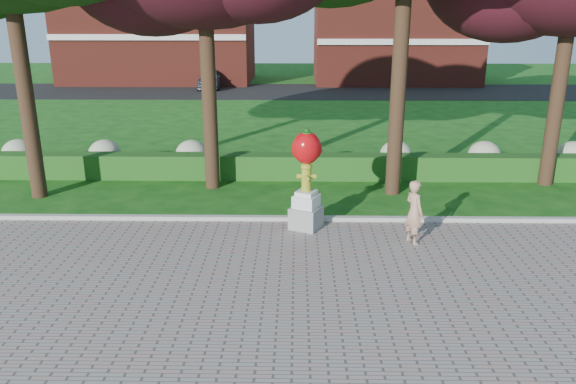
# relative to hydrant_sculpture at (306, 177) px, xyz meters

# --- Properties ---
(ground) EXTENTS (100.00, 100.00, 0.00)m
(ground) POSITION_rel_hydrant_sculpture_xyz_m (-0.85, -2.50, -1.38)
(ground) COLOR #124812
(ground) RESTS_ON ground
(curb) EXTENTS (40.00, 0.18, 0.15)m
(curb) POSITION_rel_hydrant_sculpture_xyz_m (-0.85, 0.50, -1.30)
(curb) COLOR #ADADA5
(curb) RESTS_ON ground
(lawn_hedge) EXTENTS (24.00, 0.70, 0.80)m
(lawn_hedge) POSITION_rel_hydrant_sculpture_xyz_m (-0.85, 4.50, -0.98)
(lawn_hedge) COLOR #204B15
(lawn_hedge) RESTS_ON ground
(hydrangea_row) EXTENTS (20.10, 1.10, 0.99)m
(hydrangea_row) POSITION_rel_hydrant_sculpture_xyz_m (-0.28, 5.50, -0.83)
(hydrangea_row) COLOR tan
(hydrangea_row) RESTS_ON ground
(street) EXTENTS (50.00, 8.00, 0.02)m
(street) POSITION_rel_hydrant_sculpture_xyz_m (-0.85, 25.50, -1.37)
(street) COLOR black
(street) RESTS_ON ground
(building_left) EXTENTS (14.00, 8.00, 7.00)m
(building_left) POSITION_rel_hydrant_sculpture_xyz_m (-10.85, 31.50, 2.12)
(building_left) COLOR maroon
(building_left) RESTS_ON ground
(building_right) EXTENTS (12.00, 8.00, 6.40)m
(building_right) POSITION_rel_hydrant_sculpture_xyz_m (7.15, 31.50, 1.82)
(building_right) COLOR maroon
(building_right) RESTS_ON ground
(hydrant_sculpture) EXTENTS (0.91, 0.91, 2.52)m
(hydrant_sculpture) POSITION_rel_hydrant_sculpture_xyz_m (0.00, 0.00, 0.00)
(hydrant_sculpture) COLOR gray
(hydrant_sculpture) RESTS_ON walkway
(woman) EXTENTS (0.57, 0.66, 1.53)m
(woman) POSITION_rel_hydrant_sculpture_xyz_m (2.49, -0.92, -0.57)
(woman) COLOR tan
(woman) RESTS_ON walkway
(parked_car) EXTENTS (1.69, 4.00, 1.35)m
(parked_car) POSITION_rel_hydrant_sculpture_xyz_m (-6.41, 26.96, -0.68)
(parked_car) COLOR #43464B
(parked_car) RESTS_ON street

